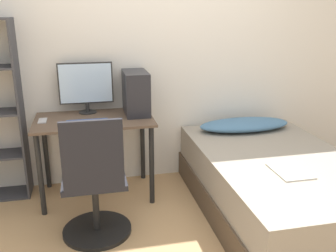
% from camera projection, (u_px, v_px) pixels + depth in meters
% --- Properties ---
extents(wall_back, '(8.00, 0.05, 2.50)m').
position_uv_depth(wall_back, '(148.00, 53.00, 3.54)').
color(wall_back, silver).
rests_on(wall_back, ground_plane).
extents(desk, '(1.02, 0.62, 0.74)m').
position_uv_depth(desk, '(95.00, 131.00, 3.31)').
color(desk, brown).
rests_on(desk, ground_plane).
extents(office_chair, '(0.53, 0.53, 0.97)m').
position_uv_depth(office_chair, '(95.00, 192.00, 2.74)').
color(office_chair, black).
rests_on(office_chair, ground_plane).
extents(bed, '(1.19, 1.95, 0.51)m').
position_uv_depth(bed, '(277.00, 186.00, 3.10)').
color(bed, '#4C3D2D').
rests_on(bed, ground_plane).
extents(pillow, '(0.91, 0.36, 0.11)m').
position_uv_depth(pillow, '(244.00, 125.00, 3.67)').
color(pillow, teal).
rests_on(pillow, bed).
extents(magazine, '(0.24, 0.32, 0.01)m').
position_uv_depth(magazine, '(290.00, 171.00, 2.75)').
color(magazine, silver).
rests_on(magazine, bed).
extents(monitor, '(0.49, 0.16, 0.46)m').
position_uv_depth(monitor, '(86.00, 85.00, 3.38)').
color(monitor, black).
rests_on(monitor, desk).
extents(keyboard, '(0.35, 0.11, 0.02)m').
position_uv_depth(keyboard, '(87.00, 122.00, 3.14)').
color(keyboard, '#33477A').
rests_on(keyboard, desk).
extents(pc_tower, '(0.21, 0.40, 0.38)m').
position_uv_depth(pc_tower, '(136.00, 93.00, 3.38)').
color(pc_tower, '#232328').
rests_on(pc_tower, desk).
extents(mouse, '(0.06, 0.09, 0.02)m').
position_uv_depth(mouse, '(114.00, 120.00, 3.19)').
color(mouse, black).
rests_on(mouse, desk).
extents(phone, '(0.07, 0.14, 0.01)m').
position_uv_depth(phone, '(43.00, 121.00, 3.19)').
color(phone, '#B7B7BC').
rests_on(phone, desk).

